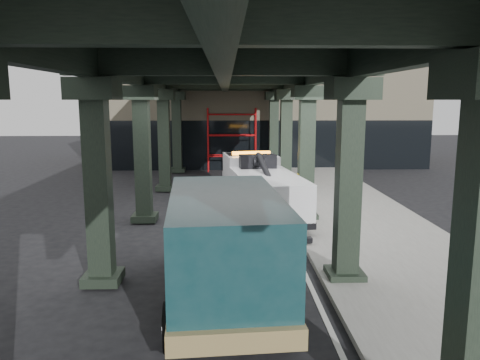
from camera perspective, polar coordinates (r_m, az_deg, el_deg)
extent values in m
plane|color=black|center=(15.70, -0.35, -6.91)|extent=(90.00, 90.00, 0.00)
cube|color=gray|center=(18.26, 13.81, -4.57)|extent=(5.00, 40.00, 0.15)
cube|color=silver|center=(17.74, 5.02, -4.97)|extent=(0.12, 38.00, 0.01)
cube|color=black|center=(11.60, 13.06, -0.44)|extent=(0.55, 0.55, 5.00)
cube|color=black|center=(11.43, 13.50, 10.73)|extent=(1.10, 1.10, 0.50)
cube|color=black|center=(12.21, 12.63, -11.22)|extent=(0.90, 0.90, 0.24)
cube|color=black|center=(17.41, 8.09, 3.05)|extent=(0.55, 0.55, 5.00)
cube|color=black|center=(17.29, 8.27, 10.47)|extent=(1.10, 1.10, 0.50)
cube|color=black|center=(17.82, 7.91, -4.38)|extent=(0.90, 0.90, 0.24)
cube|color=black|center=(23.31, 5.61, 4.78)|extent=(0.55, 0.55, 5.00)
cube|color=black|center=(23.23, 5.70, 10.31)|extent=(1.10, 1.10, 0.50)
cube|color=black|center=(23.62, 5.52, -0.84)|extent=(0.90, 0.90, 0.24)
cube|color=black|center=(29.26, 4.13, 5.80)|extent=(0.55, 0.55, 5.00)
cube|color=black|center=(29.19, 4.18, 10.21)|extent=(1.10, 1.10, 0.50)
cube|color=black|center=(29.51, 4.07, 1.30)|extent=(0.90, 0.90, 0.24)
cube|color=black|center=(11.63, -16.89, -0.59)|extent=(0.55, 0.55, 5.00)
cube|color=black|center=(11.46, -17.45, 10.55)|extent=(1.10, 1.10, 0.50)
cube|color=black|center=(12.24, -16.34, -11.33)|extent=(0.90, 0.90, 0.24)
cube|color=black|center=(17.43, -11.78, 2.95)|extent=(0.55, 0.55, 5.00)
cube|color=black|center=(17.31, -12.04, 10.36)|extent=(1.10, 1.10, 0.50)
cube|color=black|center=(17.84, -11.52, -4.47)|extent=(0.90, 0.90, 0.24)
cube|color=black|center=(23.33, -9.22, 4.70)|extent=(0.55, 0.55, 5.00)
cube|color=black|center=(23.24, -9.38, 10.23)|extent=(1.10, 1.10, 0.50)
cube|color=black|center=(23.64, -9.07, -0.91)|extent=(0.90, 0.90, 0.24)
cube|color=black|center=(29.27, -7.70, 5.74)|extent=(0.55, 0.55, 5.00)
cube|color=black|center=(29.20, -7.80, 10.15)|extent=(1.10, 1.10, 0.50)
cube|color=black|center=(29.52, -7.60, 1.24)|extent=(0.90, 0.90, 0.24)
cube|color=black|center=(17.32, 8.33, 13.12)|extent=(0.35, 32.00, 1.10)
cube|color=black|center=(17.34, -12.13, 13.00)|extent=(0.35, 32.00, 1.10)
cube|color=black|center=(17.07, -1.91, 13.26)|extent=(0.35, 32.00, 1.10)
cube|color=black|center=(17.13, -1.92, 15.60)|extent=(7.40, 32.00, 0.30)
cube|color=#C6B793|center=(35.12, 2.18, 8.92)|extent=(22.00, 10.00, 8.00)
cylinder|color=#B80E11|center=(30.07, -3.88, 4.95)|extent=(0.08, 0.08, 4.00)
cylinder|color=#B80E11|center=(29.27, -3.94, 4.82)|extent=(0.08, 0.08, 4.00)
cylinder|color=#B80E11|center=(30.10, 1.85, 4.97)|extent=(0.08, 0.08, 4.00)
cylinder|color=#B80E11|center=(29.30, 1.95, 4.84)|extent=(0.08, 0.08, 4.00)
cylinder|color=#B80E11|center=(30.14, -1.01, 3.07)|extent=(3.00, 0.08, 0.08)
cylinder|color=#B80E11|center=(30.02, -1.01, 5.54)|extent=(3.00, 0.08, 0.08)
cylinder|color=#B80E11|center=(29.95, -1.02, 8.02)|extent=(3.00, 0.08, 0.08)
cube|color=black|center=(18.01, 2.65, -2.69)|extent=(1.82, 6.77, 0.22)
cube|color=white|center=(20.07, 1.28, 0.82)|extent=(2.38, 2.42, 1.61)
cube|color=white|center=(21.05, 0.79, 0.01)|extent=(2.17, 0.91, 0.81)
cube|color=black|center=(20.22, 1.17, 2.17)|extent=(2.11, 1.43, 0.76)
cube|color=white|center=(16.91, 3.41, -1.50)|extent=(2.75, 4.73, 1.25)
cube|color=orange|center=(19.77, 1.39, 3.30)|extent=(1.63, 0.47, 0.14)
cube|color=black|center=(18.49, 2.18, 2.29)|extent=(1.49, 0.73, 0.54)
cylinder|color=black|center=(16.96, 3.29, 0.84)|extent=(0.65, 3.13, 1.20)
cube|color=black|center=(14.97, 5.35, -6.54)|extent=(0.44, 1.28, 0.16)
cube|color=black|center=(14.40, 6.00, -7.40)|extent=(1.45, 0.42, 0.16)
cylinder|color=black|center=(20.33, -1.60, -1.63)|extent=(0.45, 1.02, 0.98)
cylinder|color=silver|center=(20.33, -1.60, -1.63)|extent=(0.42, 0.58, 0.54)
cylinder|color=black|center=(20.69, 3.81, -1.45)|extent=(0.45, 1.02, 0.98)
cylinder|color=silver|center=(20.69, 3.81, -1.45)|extent=(0.42, 0.58, 0.54)
cylinder|color=black|center=(17.47, -0.24, -3.52)|extent=(0.45, 1.02, 0.98)
cylinder|color=silver|center=(17.47, -0.24, -3.52)|extent=(0.42, 0.58, 0.54)
cylinder|color=black|center=(17.89, 6.01, -3.25)|extent=(0.45, 1.02, 0.98)
cylinder|color=silver|center=(17.89, 6.01, -3.25)|extent=(0.42, 0.58, 0.54)
cylinder|color=black|center=(16.36, 0.43, -4.44)|extent=(0.45, 1.02, 0.98)
cylinder|color=silver|center=(16.36, 0.43, -4.44)|extent=(0.42, 0.58, 0.54)
cylinder|color=black|center=(16.81, 7.08, -4.13)|extent=(0.45, 1.02, 0.98)
cylinder|color=silver|center=(16.81, 7.08, -4.13)|extent=(0.42, 0.58, 0.54)
cube|color=#0F3338|center=(13.06, -2.78, -5.65)|extent=(2.32, 1.37, 0.98)
cube|color=#0F3338|center=(10.07, -1.80, -7.76)|extent=(2.66, 5.07, 2.13)
cube|color=#97814C|center=(10.77, -1.96, -11.49)|extent=(2.79, 6.27, 0.38)
cube|color=black|center=(12.43, -2.69, -2.30)|extent=(2.16, 0.63, 0.91)
cube|color=black|center=(10.24, -1.96, -4.30)|extent=(2.61, 4.09, 0.60)
cube|color=silver|center=(13.74, -2.90, -6.76)|extent=(2.18, 0.30, 0.33)
cylinder|color=black|center=(13.16, -7.53, -8.23)|extent=(0.37, 0.94, 0.92)
cylinder|color=silver|center=(13.16, -7.53, -8.23)|extent=(0.39, 0.53, 0.50)
cylinder|color=black|center=(13.28, 2.00, -7.98)|extent=(0.37, 0.94, 0.92)
cylinder|color=silver|center=(13.28, 2.00, -7.98)|extent=(0.39, 0.53, 0.50)
cylinder|color=black|center=(8.92, -8.28, -17.31)|extent=(0.37, 0.94, 0.92)
cylinder|color=silver|center=(8.92, -8.28, -17.31)|extent=(0.39, 0.53, 0.50)
cylinder|color=black|center=(9.09, 6.21, -16.72)|extent=(0.37, 0.94, 0.92)
cylinder|color=silver|center=(9.09, 6.21, -16.72)|extent=(0.39, 0.53, 0.50)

